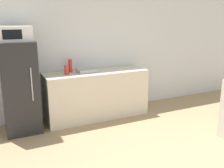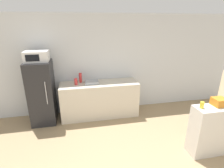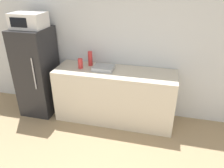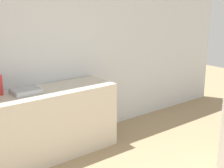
{
  "view_description": "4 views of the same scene",
  "coord_description": "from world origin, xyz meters",
  "px_view_note": "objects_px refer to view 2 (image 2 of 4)",
  "views": [
    {
      "loc": [
        -1.71,
        -1.33,
        1.89
      ],
      "look_at": [
        -0.03,
        2.2,
        0.87
      ],
      "focal_mm": 40.0,
      "sensor_mm": 36.0,
      "label": 1
    },
    {
      "loc": [
        -0.48,
        -1.16,
        2.39
      ],
      "look_at": [
        0.18,
        2.15,
        1.19
      ],
      "focal_mm": 28.0,
      "sensor_mm": 36.0,
      "label": 2
    },
    {
      "loc": [
        0.77,
        -0.13,
        2.3
      ],
      "look_at": [
        0.13,
        2.43,
        0.98
      ],
      "focal_mm": 35.0,
      "sensor_mm": 36.0,
      "label": 3
    },
    {
      "loc": [
        -1.61,
        -0.53,
        2.03
      ],
      "look_at": [
        0.46,
        2.11,
        1.13
      ],
      "focal_mm": 50.0,
      "sensor_mm": 36.0,
      "label": 4
    }
  ],
  "objects_px": {
    "microwave": "(37,56)",
    "bottle_tall": "(80,78)",
    "refrigerator": "(42,93)",
    "jar": "(202,105)",
    "basket": "(219,102)",
    "bottle_short": "(76,82)"
  },
  "relations": [
    {
      "from": "microwave",
      "to": "bottle_tall",
      "type": "height_order",
      "value": "microwave"
    },
    {
      "from": "refrigerator",
      "to": "jar",
      "type": "height_order",
      "value": "refrigerator"
    },
    {
      "from": "basket",
      "to": "jar",
      "type": "height_order",
      "value": "basket"
    },
    {
      "from": "refrigerator",
      "to": "bottle_short",
      "type": "distance_m",
      "value": 0.85
    },
    {
      "from": "refrigerator",
      "to": "bottle_tall",
      "type": "distance_m",
      "value": 0.99
    },
    {
      "from": "jar",
      "to": "microwave",
      "type": "bearing_deg",
      "value": 149.0
    },
    {
      "from": "bottle_tall",
      "to": "bottle_short",
      "type": "relative_size",
      "value": 1.49
    },
    {
      "from": "bottle_short",
      "to": "basket",
      "type": "distance_m",
      "value": 3.08
    },
    {
      "from": "refrigerator",
      "to": "basket",
      "type": "xyz_separation_m",
      "value": [
        3.34,
        -1.76,
        0.27
      ]
    },
    {
      "from": "bottle_short",
      "to": "jar",
      "type": "bearing_deg",
      "value": -40.06
    },
    {
      "from": "bottle_short",
      "to": "jar",
      "type": "height_order",
      "value": "jar"
    },
    {
      "from": "bottle_tall",
      "to": "basket",
      "type": "xyz_separation_m",
      "value": [
        2.4,
        -1.94,
        -0.0
      ]
    },
    {
      "from": "refrigerator",
      "to": "bottle_short",
      "type": "bearing_deg",
      "value": 1.43
    },
    {
      "from": "basket",
      "to": "refrigerator",
      "type": "bearing_deg",
      "value": 152.23
    },
    {
      "from": "refrigerator",
      "to": "microwave",
      "type": "height_order",
      "value": "microwave"
    },
    {
      "from": "bottle_tall",
      "to": "bottle_short",
      "type": "distance_m",
      "value": 0.21
    },
    {
      "from": "microwave",
      "to": "bottle_short",
      "type": "relative_size",
      "value": 3.1
    },
    {
      "from": "bottle_short",
      "to": "basket",
      "type": "xyz_separation_m",
      "value": [
        2.52,
        -1.78,
        0.04
      ]
    },
    {
      "from": "microwave",
      "to": "jar",
      "type": "relative_size",
      "value": 4.36
    },
    {
      "from": "microwave",
      "to": "bottle_short",
      "type": "xyz_separation_m",
      "value": [
        0.82,
        0.02,
        -0.66
      ]
    },
    {
      "from": "refrigerator",
      "to": "bottle_short",
      "type": "height_order",
      "value": "refrigerator"
    },
    {
      "from": "refrigerator",
      "to": "bottle_tall",
      "type": "xyz_separation_m",
      "value": [
        0.94,
        0.18,
        0.27
      ]
    }
  ]
}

